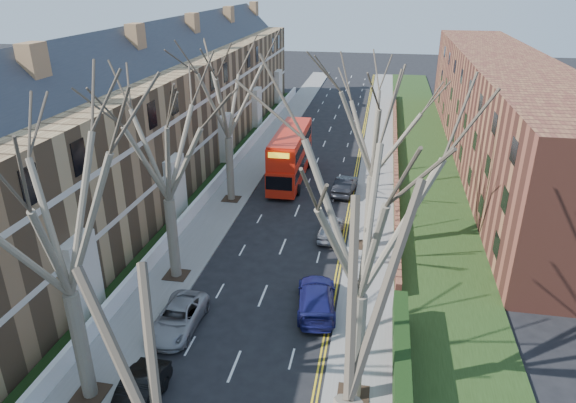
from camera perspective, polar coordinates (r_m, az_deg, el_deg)
The scene contains 17 objects.
pavement_left at distance 52.68m, azimuth -3.25°, elevation 4.93°, with size 3.00×102.00×0.12m, color slate.
pavement_right at distance 51.29m, azimuth 9.93°, elevation 4.08°, with size 3.00×102.00×0.12m, color slate.
terrace_left at distance 46.38m, azimuth -15.11°, elevation 8.59°, with size 9.70×78.00×13.60m.
flats_right at distance 54.97m, azimuth 22.57°, elevation 9.31°, with size 13.97×54.00×10.00m.
front_wall_left at distance 45.70m, azimuth -7.63°, elevation 2.50°, with size 0.30×78.00×1.00m.
grass_verge_right at distance 51.45m, azimuth 14.95°, elevation 3.79°, with size 6.00×102.00×0.06m.
tree_left_mid at distance 20.74m, azimuth -24.83°, elevation 0.35°, with size 10.50×10.50×14.71m.
tree_left_far at distance 29.04m, azimuth -13.83°, elevation 7.52°, with size 10.15×10.15×14.22m.
tree_left_dist at distance 39.90m, azimuth -6.92°, elevation 12.81°, with size 10.50×10.50×14.71m.
tree_right_mid at distance 18.94m, azimuth 8.69°, elevation 0.24°, with size 10.50×10.50×14.71m.
tree_right_far at distance 32.35m, azimuth 9.78°, elevation 9.50°, with size 10.15×10.15×14.22m.
double_decker_bus at distance 46.09m, azimuth 0.29°, elevation 4.98°, with size 2.81×10.66×4.46m.
car_left_mid at distance 24.05m, azimuth -16.45°, elevation -20.18°, with size 1.50×4.29×1.42m, color black.
car_left_far at distance 28.09m, azimuth -12.14°, elevation -12.53°, with size 2.14×4.65×1.29m, color gray.
car_right_near at distance 28.86m, azimuth 3.19°, elevation -10.65°, with size 2.06×5.07×1.47m, color navy.
car_right_mid at distance 36.50m, azimuth 4.79°, elevation -2.94°, with size 1.59×3.96×1.35m, color #95969D.
car_right_far at distance 43.86m, azimuth 6.35°, elevation 1.78°, with size 1.52×4.37×1.44m, color black.
Camera 1 is at (6.02, -9.40, 17.03)m, focal length 32.00 mm.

